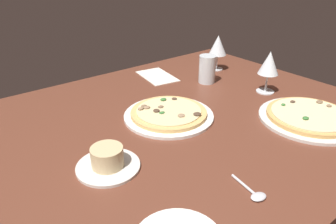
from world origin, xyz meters
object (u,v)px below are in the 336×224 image
ramekin_on_saucer (108,160)px  spoon (254,193)px  pizza_side (310,117)px  wine_glass_near (269,64)px  water_glass (207,71)px  pizza_main (169,114)px  wine_glass_far (218,46)px  paper_menu (157,76)px

ramekin_on_saucer → spoon: ramekin_on_saucer is taller
pizza_side → spoon: bearing=15.2°
wine_glass_near → ramekin_on_saucer: bearing=4.4°
ramekin_on_saucer → spoon: size_ratio=1.54×
water_glass → spoon: (41.82, 58.22, -4.67)cm
water_glass → spoon: size_ratio=1.09×
pizza_main → spoon: (8.77, 42.89, -0.72)cm
ramekin_on_saucer → water_glass: water_glass is taller
ramekin_on_saucer → wine_glass_far: size_ratio=1.02×
pizza_side → wine_glass_far: wine_glass_far is taller
pizza_main → water_glass: bearing=-155.1°
water_glass → pizza_side: bearing=93.1°
paper_menu → spoon: bearing=78.0°
wine_glass_far → paper_menu: wine_glass_far is taller
wine_glass_near → pizza_main: bearing=-9.0°
paper_menu → spoon: size_ratio=1.88×
wine_glass_near → spoon: (52.73, 35.89, -11.22)cm
pizza_main → paper_menu: pizza_main is taller
wine_glass_near → paper_menu: bearing=-60.2°
wine_glass_near → water_glass: wine_glass_near is taller
wine_glass_far → wine_glass_near: wine_glass_near is taller
wine_glass_near → paper_menu: 48.71cm
water_glass → paper_menu: water_glass is taller
wine_glass_near → pizza_side: bearing=70.6°
wine_glass_far → wine_glass_near: bearing=81.6°
ramekin_on_saucer → paper_menu: ramekin_on_saucer is taller
pizza_main → wine_glass_near: bearing=171.0°
pizza_main → spoon: size_ratio=2.81×
pizza_main → water_glass: 36.65cm
ramekin_on_saucer → spoon: bearing=125.3°
wine_glass_far → water_glass: bearing=30.4°
wine_glass_near → spoon: 64.77cm
water_glass → spoon: water_glass is taller
wine_glass_far → spoon: wine_glass_far is taller
water_glass → ramekin_on_saucer: bearing=23.9°
wine_glass_near → spoon: size_ratio=1.54×
pizza_side → wine_glass_near: size_ratio=1.98×
wine_glass_near → spoon: wine_glass_near is taller
pizza_main → pizza_side: bearing=139.0°
pizza_main → paper_menu: size_ratio=1.49×
pizza_main → paper_menu: bearing=-121.0°
spoon → ramekin_on_saucer: bearing=-54.7°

